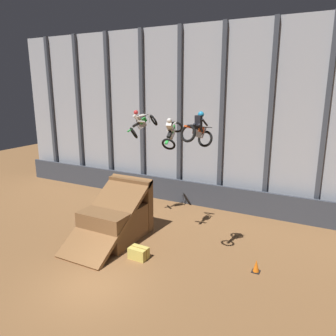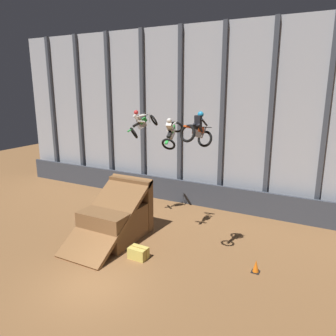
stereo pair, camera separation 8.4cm
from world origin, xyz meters
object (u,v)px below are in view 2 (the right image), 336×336
at_px(rider_bike_center_air, 172,132).
at_px(traffic_cone_near_ramp, 256,266).
at_px(rider_bike_right_air, 197,131).
at_px(rider_bike_left_air, 142,123).
at_px(dirt_ramp, 118,218).
at_px(hay_bale_trackside, 138,253).

distance_m(rider_bike_center_air, traffic_cone_near_ramp, 7.62).
bearing_deg(rider_bike_right_air, rider_bike_left_air, 155.43).
relative_size(dirt_ramp, rider_bike_left_air, 2.89).
distance_m(dirt_ramp, rider_bike_left_air, 5.55).
bearing_deg(hay_bale_trackside, rider_bike_right_air, 16.85).
xyz_separation_m(rider_bike_left_air, traffic_cone_near_ramp, (7.59, -2.71, -5.70)).
xyz_separation_m(dirt_ramp, rider_bike_center_air, (2.56, 1.44, 4.70)).
bearing_deg(rider_bike_left_air, traffic_cone_near_ramp, 22.21).
bearing_deg(hay_bale_trackside, rider_bike_center_air, 85.21).
height_order(dirt_ramp, hay_bale_trackside, dirt_ramp).
xyz_separation_m(dirt_ramp, rider_bike_right_air, (4.92, -0.76, 5.17)).
bearing_deg(rider_bike_right_air, hay_bale_trackside, -153.35).
xyz_separation_m(dirt_ramp, rider_bike_left_air, (0.01, 2.60, 4.91)).
relative_size(rider_bike_left_air, rider_bike_center_air, 0.93).
distance_m(dirt_ramp, rider_bike_right_air, 7.17).
bearing_deg(hay_bale_trackside, dirt_ramp, 146.28).
height_order(rider_bike_center_air, traffic_cone_near_ramp, rider_bike_center_air).
bearing_deg(dirt_ramp, hay_bale_trackside, -33.72).
distance_m(traffic_cone_near_ramp, hay_bale_trackside, 5.48).
xyz_separation_m(rider_bike_left_air, rider_bike_center_air, (2.55, -1.16, -0.21)).
bearing_deg(rider_bike_center_air, rider_bike_right_air, -50.24).
relative_size(rider_bike_left_air, rider_bike_right_air, 0.99).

